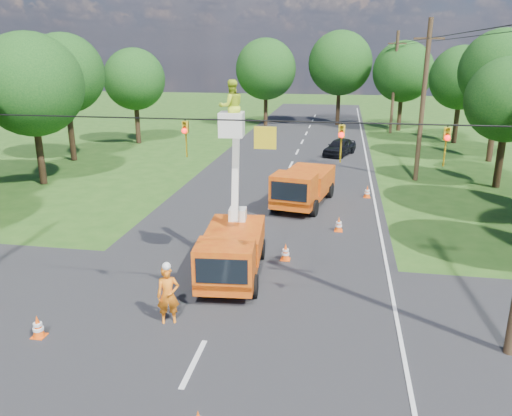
% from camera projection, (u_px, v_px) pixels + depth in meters
% --- Properties ---
extents(ground, '(140.00, 140.00, 0.00)m').
position_uv_depth(ground, '(283.00, 182.00, 32.20)').
color(ground, '#264F17').
rests_on(ground, ground).
extents(road_main, '(12.00, 100.00, 0.06)m').
position_uv_depth(road_main, '(283.00, 182.00, 32.20)').
color(road_main, black).
rests_on(road_main, ground).
extents(road_cross, '(56.00, 10.00, 0.07)m').
position_uv_depth(road_cross, '(213.00, 326.00, 15.28)').
color(road_cross, black).
rests_on(road_cross, ground).
extents(edge_line, '(0.12, 90.00, 0.02)m').
position_uv_depth(edge_line, '(371.00, 186.00, 31.29)').
color(edge_line, silver).
rests_on(edge_line, ground).
extents(bucket_truck, '(2.50, 5.48, 7.14)m').
position_uv_depth(bucket_truck, '(232.00, 237.00, 18.18)').
color(bucket_truck, orange).
rests_on(bucket_truck, ground).
extents(second_truck, '(3.18, 6.09, 2.17)m').
position_uv_depth(second_truck, '(303.00, 186.00, 26.86)').
color(second_truck, orange).
rests_on(second_truck, ground).
extents(ground_worker, '(0.81, 0.67, 1.89)m').
position_uv_depth(ground_worker, '(168.00, 295.00, 15.19)').
color(ground_worker, orange).
rests_on(ground_worker, ground).
extents(distant_car, '(2.96, 4.33, 1.37)m').
position_uv_depth(distant_car, '(340.00, 147.00, 40.25)').
color(distant_car, black).
rests_on(distant_car, ground).
extents(traffic_cone_2, '(0.38, 0.38, 0.71)m').
position_uv_depth(traffic_cone_2, '(286.00, 252.00, 19.99)').
color(traffic_cone_2, '#FF550D').
rests_on(traffic_cone_2, ground).
extents(traffic_cone_3, '(0.38, 0.38, 0.71)m').
position_uv_depth(traffic_cone_3, '(339.00, 224.00, 23.21)').
color(traffic_cone_3, '#FF550D').
rests_on(traffic_cone_3, ground).
extents(traffic_cone_4, '(0.38, 0.38, 0.71)m').
position_uv_depth(traffic_cone_4, '(38.00, 327.00, 14.57)').
color(traffic_cone_4, '#FF550D').
rests_on(traffic_cone_4, ground).
extents(traffic_cone_7, '(0.38, 0.38, 0.71)m').
position_uv_depth(traffic_cone_7, '(367.00, 192.00, 28.58)').
color(traffic_cone_7, '#FF550D').
rests_on(traffic_cone_7, ground).
extents(pole_right_mid, '(1.80, 0.30, 10.00)m').
position_uv_depth(pole_right_mid, '(423.00, 101.00, 31.16)').
color(pole_right_mid, '#4C3823').
rests_on(pole_right_mid, ground).
extents(pole_right_far, '(1.80, 0.30, 10.00)m').
position_uv_depth(pole_right_far, '(394.00, 82.00, 49.96)').
color(pole_right_far, '#4C3823').
rests_on(pole_right_far, ground).
extents(signal_span, '(18.00, 0.29, 1.07)m').
position_uv_depth(signal_span, '(289.00, 137.00, 13.15)').
color(signal_span, black).
rests_on(signal_span, ground).
extents(tree_left_d, '(6.20, 6.20, 9.24)m').
position_uv_depth(tree_left_d, '(31.00, 85.00, 29.99)').
color(tree_left_d, '#382616').
rests_on(tree_left_d, ground).
extents(tree_left_e, '(5.80, 5.80, 9.41)m').
position_uv_depth(tree_left_e, '(65.00, 74.00, 36.75)').
color(tree_left_e, '#382616').
rests_on(tree_left_e, ground).
extents(tree_left_f, '(5.40, 5.40, 8.40)m').
position_uv_depth(tree_left_f, '(134.00, 79.00, 44.18)').
color(tree_left_f, '#382616').
rests_on(tree_left_f, ground).
extents(tree_right_c, '(5.00, 5.00, 7.83)m').
position_uv_depth(tree_right_c, '(509.00, 100.00, 29.40)').
color(tree_right_c, '#382616').
rests_on(tree_right_c, ground).
extents(tree_right_d, '(6.00, 6.00, 9.70)m').
position_uv_depth(tree_right_d, '(501.00, 71.00, 36.25)').
color(tree_right_d, '#382616').
rests_on(tree_right_d, ground).
extents(tree_right_e, '(5.60, 5.60, 8.63)m').
position_uv_depth(tree_right_e, '(461.00, 78.00, 44.19)').
color(tree_right_e, '#382616').
rests_on(tree_right_e, ground).
extents(tree_far_a, '(6.60, 6.60, 9.50)m').
position_uv_depth(tree_far_a, '(266.00, 69.00, 54.66)').
color(tree_far_a, '#382616').
rests_on(tree_far_a, ground).
extents(tree_far_b, '(7.00, 7.00, 10.32)m').
position_uv_depth(tree_far_b, '(340.00, 63.00, 55.05)').
color(tree_far_b, '#382616').
rests_on(tree_far_b, ground).
extents(tree_far_c, '(6.20, 6.20, 9.18)m').
position_uv_depth(tree_far_c, '(403.00, 72.00, 51.39)').
color(tree_far_c, '#382616').
rests_on(tree_far_c, ground).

